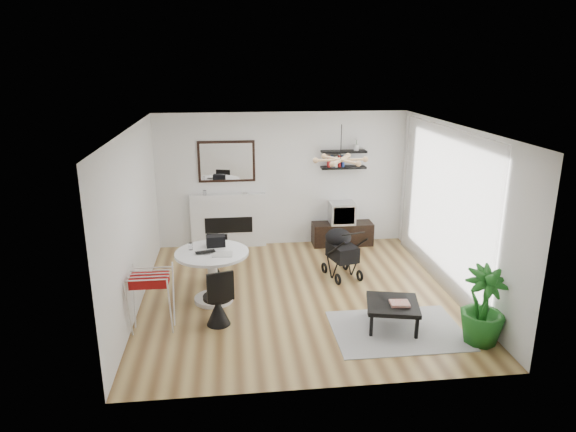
{
  "coord_description": "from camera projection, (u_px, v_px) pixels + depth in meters",
  "views": [
    {
      "loc": [
        -1.04,
        -7.54,
        3.65
      ],
      "look_at": [
        -0.12,
        0.4,
        1.22
      ],
      "focal_mm": 32.0,
      "sensor_mm": 36.0,
      "label": 1
    }
  ],
  "objects": [
    {
      "name": "coffee_table",
      "position": [
        393.0,
        305.0,
        7.24
      ],
      "size": [
        0.85,
        0.85,
        0.37
      ],
      "rotation": [
        0.0,
        0.0,
        -0.23
      ],
      "color": "black",
      "rests_on": "rug"
    },
    {
      "name": "pendant_lamp",
      "position": [
        341.0,
        160.0,
        8.08
      ],
      "size": [
        0.9,
        0.9,
        0.1
      ],
      "primitive_type": null,
      "color": "tan",
      "rests_on": "ceiling"
    },
    {
      "name": "black_bag",
      "position": [
        216.0,
        241.0,
        8.1
      ],
      "size": [
        0.31,
        0.21,
        0.18
      ],
      "primitive_type": "cube",
      "rotation": [
        0.0,
        0.0,
        0.11
      ],
      "color": "black",
      "rests_on": "dining_table"
    },
    {
      "name": "stroller",
      "position": [
        341.0,
        254.0,
        8.98
      ],
      "size": [
        0.64,
        0.84,
        0.94
      ],
      "rotation": [
        0.0,
        0.0,
        0.26
      ],
      "color": "black",
      "rests_on": "floor"
    },
    {
      "name": "floor",
      "position": [
        298.0,
        295.0,
        8.34
      ],
      "size": [
        5.0,
        5.0,
        0.0
      ],
      "primitive_type": "plane",
      "color": "brown",
      "rests_on": "ground"
    },
    {
      "name": "fireplace",
      "position": [
        228.0,
        214.0,
        10.32
      ],
      "size": [
        1.5,
        0.17,
        2.16
      ],
      "color": "white",
      "rests_on": "floor"
    },
    {
      "name": "drinking_glass",
      "position": [
        191.0,
        246.0,
        7.96
      ],
      "size": [
        0.07,
        0.07,
        0.11
      ],
      "primitive_type": "cylinder",
      "color": "white",
      "rests_on": "dining_table"
    },
    {
      "name": "potted_plant",
      "position": [
        483.0,
        306.0,
        6.79
      ],
      "size": [
        0.67,
        0.67,
        1.06
      ],
      "primitive_type": "imported",
      "rotation": [
        0.0,
        0.0,
        0.13
      ],
      "color": "#1B5E1B",
      "rests_on": "floor"
    },
    {
      "name": "chair_far",
      "position": [
        215.0,
        268.0,
        8.73
      ],
      "size": [
        0.42,
        0.44,
        0.83
      ],
      "rotation": [
        0.0,
        0.0,
        -0.27
      ],
      "color": "black",
      "rests_on": "floor"
    },
    {
      "name": "magazines",
      "position": [
        400.0,
        303.0,
        7.16
      ],
      "size": [
        0.28,
        0.23,
        0.04
      ],
      "primitive_type": "cube",
      "rotation": [
        0.0,
        0.0,
        -0.1
      ],
      "color": "#CB4932",
      "rests_on": "coffee_table"
    },
    {
      "name": "dining_table",
      "position": [
        213.0,
        269.0,
        7.97
      ],
      "size": [
        1.14,
        1.14,
        0.83
      ],
      "color": "white",
      "rests_on": "floor"
    },
    {
      "name": "wall_left",
      "position": [
        134.0,
        221.0,
        7.67
      ],
      "size": [
        0.0,
        5.0,
        5.0
      ],
      "primitive_type": "plane",
      "rotation": [
        1.57,
        0.0,
        1.57
      ],
      "color": "white",
      "rests_on": "floor"
    },
    {
      "name": "wall_right",
      "position": [
        453.0,
        210.0,
        8.22
      ],
      "size": [
        0.0,
        5.0,
        5.0
      ],
      "primitive_type": "plane",
      "rotation": [
        1.57,
        0.0,
        -1.57
      ],
      "color": "white",
      "rests_on": "floor"
    },
    {
      "name": "newspaper",
      "position": [
        223.0,
        254.0,
        7.77
      ],
      "size": [
        0.32,
        0.27,
        0.01
      ],
      "primitive_type": "cube",
      "rotation": [
        0.0,
        0.0,
        -0.05
      ],
      "color": "silver",
      "rests_on": "dining_table"
    },
    {
      "name": "rug",
      "position": [
        397.0,
        330.0,
        7.23
      ],
      "size": [
        1.82,
        1.31,
        0.01
      ],
      "primitive_type": "cube",
      "color": "#A8A8A8",
      "rests_on": "floor"
    },
    {
      "name": "sheer_curtain",
      "position": [
        442.0,
        207.0,
        8.4
      ],
      "size": [
        0.04,
        3.6,
        2.6
      ],
      "primitive_type": "cube",
      "color": "white",
      "rests_on": "wall_right"
    },
    {
      "name": "tv_console",
      "position": [
        342.0,
        234.0,
        10.57
      ],
      "size": [
        1.23,
        0.43,
        0.46
      ],
      "primitive_type": "cube",
      "color": "black",
      "rests_on": "floor"
    },
    {
      "name": "ceiling",
      "position": [
        299.0,
        128.0,
        7.56
      ],
      "size": [
        5.0,
        5.0,
        0.0
      ],
      "primitive_type": "plane",
      "color": "white",
      "rests_on": "wall_back"
    },
    {
      "name": "drying_rack",
      "position": [
        152.0,
        300.0,
        7.11
      ],
      "size": [
        0.59,
        0.55,
        0.88
      ],
      "rotation": [
        0.0,
        0.0,
        -0.01
      ],
      "color": "white",
      "rests_on": "floor"
    },
    {
      "name": "shelf_upper",
      "position": [
        344.0,
        152.0,
        10.17
      ],
      "size": [
        0.9,
        0.25,
        0.04
      ],
      "primitive_type": "cube",
      "color": "black",
      "rests_on": "wall_back"
    },
    {
      "name": "shelf_lower",
      "position": [
        343.0,
        167.0,
        10.26
      ],
      "size": [
        0.9,
        0.25,
        0.04
      ],
      "primitive_type": "cube",
      "color": "black",
      "rests_on": "wall_back"
    },
    {
      "name": "wall_back",
      "position": [
        282.0,
        180.0,
        10.32
      ],
      "size": [
        5.0,
        0.0,
        5.0
      ],
      "primitive_type": "plane",
      "rotation": [
        1.57,
        0.0,
        0.0
      ],
      "color": "white",
      "rests_on": "floor"
    },
    {
      "name": "laptop",
      "position": [
        206.0,
        253.0,
        7.79
      ],
      "size": [
        0.34,
        0.27,
        0.02
      ],
      "primitive_type": "imported",
      "rotation": [
        0.0,
        0.0,
        0.26
      ],
      "color": "black",
      "rests_on": "dining_table"
    },
    {
      "name": "crt_tv",
      "position": [
        342.0,
        213.0,
        10.43
      ],
      "size": [
        0.5,
        0.44,
        0.44
      ],
      "color": "silver",
      "rests_on": "tv_console"
    },
    {
      "name": "chair_near",
      "position": [
        218.0,
        307.0,
        7.32
      ],
      "size": [
        0.45,
        0.46,
        0.88
      ],
      "rotation": [
        0.0,
        0.0,
        3.41
      ],
      "color": "black",
      "rests_on": "floor"
    }
  ]
}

